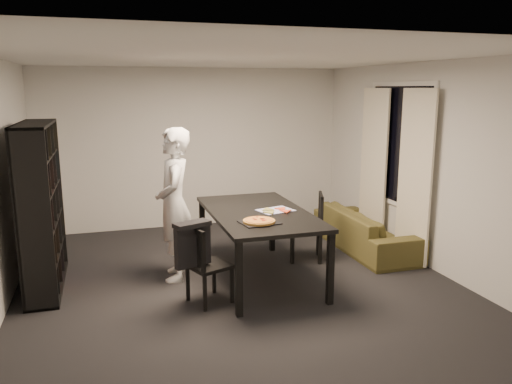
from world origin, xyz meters
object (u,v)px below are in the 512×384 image
object	(u,v)px
person	(174,205)
sofa	(365,230)
pepperoni_pizza	(259,221)
dining_table	(258,217)
chair_right	(313,222)
bookshelf	(41,207)
baking_tray	(259,222)
chair_left	(203,260)

from	to	relation	value
person	sofa	world-z (taller)	person
person	pepperoni_pizza	bearing A→B (deg)	51.56
dining_table	chair_right	world-z (taller)	chair_right
person	pepperoni_pizza	xyz separation A→B (m)	(0.80, -0.83, -0.05)
bookshelf	dining_table	xyz separation A→B (m)	(2.44, -0.50, -0.19)
dining_table	baking_tray	world-z (taller)	baking_tray
bookshelf	person	bearing A→B (deg)	-7.26
dining_table	pepperoni_pizza	size ratio (longest dim) A/B	5.73
pepperoni_pizza	chair_left	bearing A→B (deg)	-178.14
dining_table	chair_right	distance (m)	1.02
dining_table	chair_left	world-z (taller)	chair_left
bookshelf	pepperoni_pizza	distance (m)	2.50
chair_left	baking_tray	xyz separation A→B (m)	(0.64, 0.03, 0.35)
chair_right	pepperoni_pizza	size ratio (longest dim) A/B	2.60
chair_right	person	world-z (taller)	person
chair_right	sofa	world-z (taller)	chair_right
chair_left	sofa	bearing A→B (deg)	-87.19
person	sofa	distance (m)	2.84
chair_left	pepperoni_pizza	size ratio (longest dim) A/B	2.46
dining_table	sofa	size ratio (longest dim) A/B	1.04
pepperoni_pizza	sofa	xyz separation A→B (m)	(1.95, 1.14, -0.58)
bookshelf	person	world-z (taller)	bookshelf
sofa	bookshelf	bearing A→B (deg)	91.67
chair_left	chair_right	bearing A→B (deg)	-81.54
bookshelf	chair_left	size ratio (longest dim) A/B	2.21
dining_table	person	distance (m)	1.02
bookshelf	chair_right	xyz separation A→B (m)	(3.33, -0.07, -0.43)
dining_table	person	size ratio (longest dim) A/B	1.10
dining_table	sofa	world-z (taller)	dining_table
bookshelf	sofa	world-z (taller)	bookshelf
dining_table	sofa	xyz separation A→B (m)	(1.80, 0.62, -0.48)
chair_right	person	xyz separation A→B (m)	(-1.85, -0.11, 0.40)
pepperoni_pizza	sofa	bearing A→B (deg)	30.25
bookshelf	sofa	size ratio (longest dim) A/B	0.98
baking_tray	chair_left	bearing A→B (deg)	-177.17
sofa	person	bearing A→B (deg)	96.47
baking_tray	sofa	xyz separation A→B (m)	(1.95, 1.13, -0.56)
bookshelf	chair_right	world-z (taller)	bookshelf
bookshelf	baking_tray	bearing A→B (deg)	-23.71
chair_left	chair_right	world-z (taller)	chair_right
chair_left	bookshelf	bearing A→B (deg)	36.49
chair_right	baking_tray	world-z (taller)	chair_right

